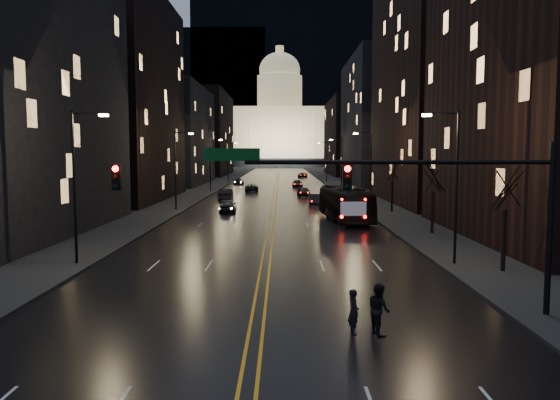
{
  "coord_description": "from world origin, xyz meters",
  "views": [
    {
      "loc": [
        0.94,
        -21.28,
        6.57
      ],
      "look_at": [
        0.85,
        12.45,
        3.64
      ],
      "focal_mm": 35.0,
      "sensor_mm": 36.0,
      "label": 1
    }
  ],
  "objects_px": {
    "oncoming_car_b": "(226,195)",
    "pedestrian_b": "(379,309)",
    "oncoming_car_a": "(228,206)",
    "receding_car_a": "(315,200)",
    "pedestrian_a": "(354,312)",
    "traffic_signal": "(408,190)",
    "bus": "(345,204)"
  },
  "relations": [
    {
      "from": "receding_car_a",
      "to": "pedestrian_a",
      "type": "bearing_deg",
      "value": -91.9
    },
    {
      "from": "oncoming_car_a",
      "to": "pedestrian_b",
      "type": "distance_m",
      "value": 41.3
    },
    {
      "from": "receding_car_a",
      "to": "pedestrian_a",
      "type": "relative_size",
      "value": 2.61
    },
    {
      "from": "bus",
      "to": "pedestrian_b",
      "type": "relative_size",
      "value": 6.25
    },
    {
      "from": "bus",
      "to": "oncoming_car_b",
      "type": "xyz_separation_m",
      "value": [
        -13.75,
        21.96,
        -0.81
      ]
    },
    {
      "from": "bus",
      "to": "oncoming_car_b",
      "type": "bearing_deg",
      "value": 114.31
    },
    {
      "from": "traffic_signal",
      "to": "pedestrian_a",
      "type": "height_order",
      "value": "traffic_signal"
    },
    {
      "from": "oncoming_car_a",
      "to": "oncoming_car_b",
      "type": "xyz_separation_m",
      "value": [
        -1.68,
        14.79,
        0.05
      ]
    },
    {
      "from": "traffic_signal",
      "to": "oncoming_car_b",
      "type": "relative_size",
      "value": 3.46
    },
    {
      "from": "oncoming_car_a",
      "to": "pedestrian_a",
      "type": "bearing_deg",
      "value": 98.97
    },
    {
      "from": "pedestrian_a",
      "to": "pedestrian_b",
      "type": "bearing_deg",
      "value": -98.87
    },
    {
      "from": "oncoming_car_a",
      "to": "pedestrian_b",
      "type": "height_order",
      "value": "pedestrian_b"
    },
    {
      "from": "receding_car_a",
      "to": "oncoming_car_b",
      "type": "bearing_deg",
      "value": 150.04
    },
    {
      "from": "oncoming_car_b",
      "to": "pedestrian_b",
      "type": "relative_size",
      "value": 2.67
    },
    {
      "from": "oncoming_car_a",
      "to": "pedestrian_b",
      "type": "xyz_separation_m",
      "value": [
        9.45,
        -40.21,
        0.16
      ]
    },
    {
      "from": "oncoming_car_a",
      "to": "bus",
      "type": "bearing_deg",
      "value": 146.29
    },
    {
      "from": "oncoming_car_b",
      "to": "receding_car_a",
      "type": "bearing_deg",
      "value": 147.67
    },
    {
      "from": "traffic_signal",
      "to": "pedestrian_a",
      "type": "xyz_separation_m",
      "value": [
        -2.35,
        -2.0,
        -4.27
      ]
    },
    {
      "from": "bus",
      "to": "oncoming_car_b",
      "type": "distance_m",
      "value": 25.92
    },
    {
      "from": "traffic_signal",
      "to": "receding_car_a",
      "type": "relative_size",
      "value": 3.97
    },
    {
      "from": "traffic_signal",
      "to": "receding_car_a",
      "type": "distance_m",
      "value": 46.44
    },
    {
      "from": "bus",
      "to": "oncoming_car_a",
      "type": "distance_m",
      "value": 14.06
    },
    {
      "from": "bus",
      "to": "receding_car_a",
      "type": "relative_size",
      "value": 2.68
    },
    {
      "from": "traffic_signal",
      "to": "pedestrian_b",
      "type": "bearing_deg",
      "value": -125.83
    },
    {
      "from": "pedestrian_a",
      "to": "pedestrian_b",
      "type": "xyz_separation_m",
      "value": [
        0.91,
        0.0,
        0.1
      ]
    },
    {
      "from": "traffic_signal",
      "to": "pedestrian_b",
      "type": "height_order",
      "value": "traffic_signal"
    },
    {
      "from": "traffic_signal",
      "to": "bus",
      "type": "relative_size",
      "value": 1.48
    },
    {
      "from": "receding_car_a",
      "to": "pedestrian_b",
      "type": "height_order",
      "value": "pedestrian_b"
    },
    {
      "from": "oncoming_car_a",
      "to": "pedestrian_b",
      "type": "relative_size",
      "value": 2.43
    },
    {
      "from": "pedestrian_b",
      "to": "pedestrian_a",
      "type": "bearing_deg",
      "value": 73.01
    },
    {
      "from": "oncoming_car_b",
      "to": "oncoming_car_a",
      "type": "bearing_deg",
      "value": 94.06
    },
    {
      "from": "pedestrian_b",
      "to": "receding_car_a",
      "type": "bearing_deg",
      "value": -17.77
    }
  ]
}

